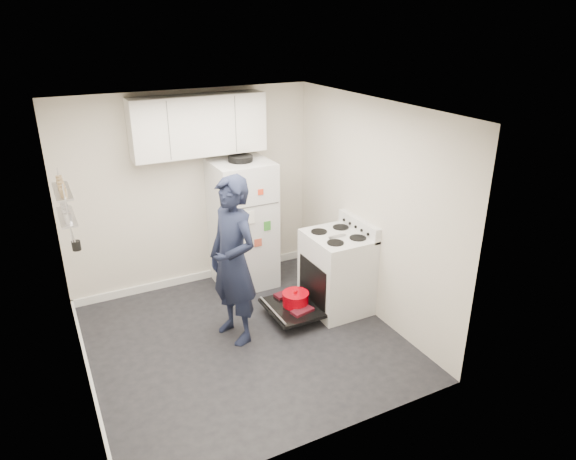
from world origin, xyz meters
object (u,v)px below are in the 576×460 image
open_oven_door (293,303)px  electric_range (336,273)px  person (233,261)px  refrigerator (243,224)px

open_oven_door → electric_range: bearing=-1.2°
open_oven_door → person: 1.03m
refrigerator → electric_range: bearing=-56.6°
open_oven_door → refrigerator: refrigerator is taller
electric_range → refrigerator: refrigerator is taller
electric_range → person: person is taller
refrigerator → person: 1.26m
electric_range → refrigerator: bearing=123.4°
open_oven_door → refrigerator: 1.27m
open_oven_door → person: (-0.73, -0.04, 0.72)m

